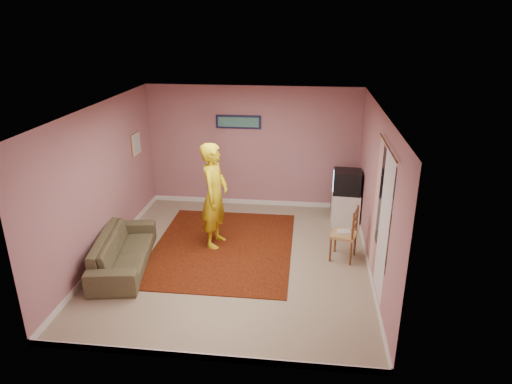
# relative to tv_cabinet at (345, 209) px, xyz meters

# --- Properties ---
(ground) EXTENTS (5.00, 5.00, 0.00)m
(ground) POSITION_rel_tv_cabinet_xyz_m (-1.95, -1.66, -0.34)
(ground) COLOR gray
(ground) RESTS_ON ground
(wall_back) EXTENTS (4.50, 0.02, 2.60)m
(wall_back) POSITION_rel_tv_cabinet_xyz_m (-1.95, 0.84, 0.96)
(wall_back) COLOR #A16A6E
(wall_back) RESTS_ON ground
(wall_front) EXTENTS (4.50, 0.02, 2.60)m
(wall_front) POSITION_rel_tv_cabinet_xyz_m (-1.95, -4.16, 0.96)
(wall_front) COLOR #A16A6E
(wall_front) RESTS_ON ground
(wall_left) EXTENTS (0.02, 5.00, 2.60)m
(wall_left) POSITION_rel_tv_cabinet_xyz_m (-4.20, -1.66, 0.96)
(wall_left) COLOR #A16A6E
(wall_left) RESTS_ON ground
(wall_right) EXTENTS (0.02, 5.00, 2.60)m
(wall_right) POSITION_rel_tv_cabinet_xyz_m (0.30, -1.66, 0.96)
(wall_right) COLOR #A16A6E
(wall_right) RESTS_ON ground
(ceiling) EXTENTS (4.50, 5.00, 0.02)m
(ceiling) POSITION_rel_tv_cabinet_xyz_m (-1.95, -1.66, 2.26)
(ceiling) COLOR silver
(ceiling) RESTS_ON wall_back
(baseboard_back) EXTENTS (4.50, 0.02, 0.10)m
(baseboard_back) POSITION_rel_tv_cabinet_xyz_m (-1.95, 0.83, -0.29)
(baseboard_back) COLOR silver
(baseboard_back) RESTS_ON ground
(baseboard_front) EXTENTS (4.50, 0.02, 0.10)m
(baseboard_front) POSITION_rel_tv_cabinet_xyz_m (-1.95, -4.15, -0.29)
(baseboard_front) COLOR silver
(baseboard_front) RESTS_ON ground
(baseboard_left) EXTENTS (0.02, 5.00, 0.10)m
(baseboard_left) POSITION_rel_tv_cabinet_xyz_m (-4.19, -1.66, -0.29)
(baseboard_left) COLOR silver
(baseboard_left) RESTS_ON ground
(baseboard_right) EXTENTS (0.02, 5.00, 0.10)m
(baseboard_right) POSITION_rel_tv_cabinet_xyz_m (0.29, -1.66, -0.29)
(baseboard_right) COLOR silver
(baseboard_right) RESTS_ON ground
(window) EXTENTS (0.01, 1.10, 1.50)m
(window) POSITION_rel_tv_cabinet_xyz_m (0.29, -2.56, 1.11)
(window) COLOR black
(window) RESTS_ON wall_right
(curtain_sheer) EXTENTS (0.01, 0.75, 2.10)m
(curtain_sheer) POSITION_rel_tv_cabinet_xyz_m (0.28, -2.71, 0.91)
(curtain_sheer) COLOR silver
(curtain_sheer) RESTS_ON wall_right
(curtain_floral) EXTENTS (0.01, 0.35, 2.10)m
(curtain_floral) POSITION_rel_tv_cabinet_xyz_m (0.26, -2.01, 0.91)
(curtain_floral) COLOR beige
(curtain_floral) RESTS_ON wall_right
(curtain_rod) EXTENTS (0.02, 1.40, 0.02)m
(curtain_rod) POSITION_rel_tv_cabinet_xyz_m (0.25, -2.56, 1.98)
(curtain_rod) COLOR brown
(curtain_rod) RESTS_ON wall_right
(picture_back) EXTENTS (0.95, 0.04, 0.28)m
(picture_back) POSITION_rel_tv_cabinet_xyz_m (-2.25, 0.81, 1.51)
(picture_back) COLOR #141537
(picture_back) RESTS_ON wall_back
(picture_left) EXTENTS (0.04, 0.38, 0.42)m
(picture_left) POSITION_rel_tv_cabinet_xyz_m (-4.17, -0.06, 1.21)
(picture_left) COLOR beige
(picture_left) RESTS_ON wall_left
(area_rug) EXTENTS (2.47, 3.08, 0.02)m
(area_rug) POSITION_rel_tv_cabinet_xyz_m (-2.24, -1.26, -0.33)
(area_rug) COLOR #330705
(area_rug) RESTS_ON ground
(tv_cabinet) EXTENTS (0.53, 0.48, 0.68)m
(tv_cabinet) POSITION_rel_tv_cabinet_xyz_m (0.00, 0.00, 0.00)
(tv_cabinet) COLOR silver
(tv_cabinet) RESTS_ON ground
(crt_tv) EXTENTS (0.56, 0.50, 0.45)m
(crt_tv) POSITION_rel_tv_cabinet_xyz_m (-0.01, 0.00, 0.57)
(crt_tv) COLOR black
(crt_tv) RESTS_ON tv_cabinet
(chair_a) EXTENTS (0.46, 0.44, 0.52)m
(chair_a) POSITION_rel_tv_cabinet_xyz_m (-0.04, 0.54, 0.25)
(chair_a) COLOR tan
(chair_a) RESTS_ON ground
(dvd_player) EXTENTS (0.37, 0.29, 0.06)m
(dvd_player) POSITION_rel_tv_cabinet_xyz_m (-0.04, 0.54, 0.18)
(dvd_player) COLOR #ACACB1
(dvd_player) RESTS_ON chair_a
(blue_throw) EXTENTS (0.42, 0.05, 0.44)m
(blue_throw) POSITION_rel_tv_cabinet_xyz_m (-0.04, 0.54, 0.44)
(blue_throw) COLOR #7EA3CF
(blue_throw) RESTS_ON chair_a
(chair_b) EXTENTS (0.50, 0.52, 0.51)m
(chair_b) POSITION_rel_tv_cabinet_xyz_m (-0.12, -1.41, 0.24)
(chair_b) COLOR tan
(chair_b) RESTS_ON ground
(game_console) EXTENTS (0.23, 0.18, 0.04)m
(game_console) POSITION_rel_tv_cabinet_xyz_m (-0.12, -1.41, 0.17)
(game_console) COLOR silver
(game_console) RESTS_ON chair_b
(sofa) EXTENTS (1.09, 2.07, 0.57)m
(sofa) POSITION_rel_tv_cabinet_xyz_m (-3.75, -2.10, -0.05)
(sofa) COLOR brown
(sofa) RESTS_ON ground
(person) EXTENTS (0.55, 0.75, 1.91)m
(person) POSITION_rel_tv_cabinet_xyz_m (-2.39, -1.14, 0.62)
(person) COLOR gold
(person) RESTS_ON ground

